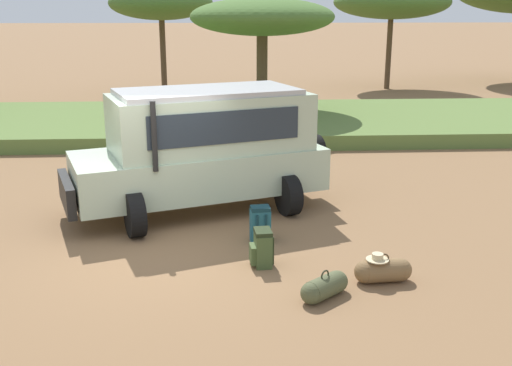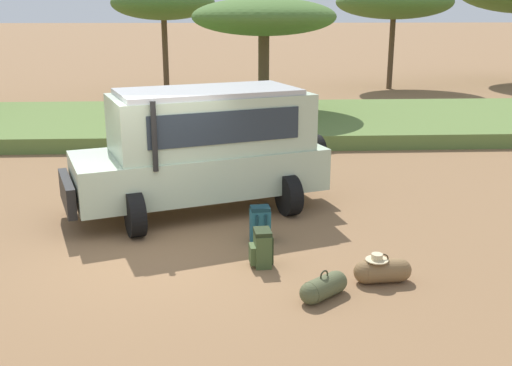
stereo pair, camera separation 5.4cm
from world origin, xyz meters
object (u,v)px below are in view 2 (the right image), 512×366
at_px(acacia_tree_right_mid, 264,18).
at_px(acacia_tree_far_right, 394,2).
at_px(safari_vehicle, 204,147).
at_px(duffel_bag_low_black_case, 382,271).
at_px(duffel_bag_soft_canvas, 324,287).
at_px(acacia_tree_centre_back, 163,3).
at_px(backpack_beside_front_wheel, 260,225).
at_px(backpack_cluster_center, 262,248).

height_order(acacia_tree_right_mid, acacia_tree_far_right, acacia_tree_far_right).
bearing_deg(acacia_tree_right_mid, safari_vehicle, -100.50).
height_order(duffel_bag_low_black_case, acacia_tree_right_mid, acacia_tree_right_mid).
height_order(duffel_bag_soft_canvas, acacia_tree_right_mid, acacia_tree_right_mid).
relative_size(safari_vehicle, acacia_tree_centre_back, 1.10).
distance_m(backpack_beside_front_wheel, backpack_cluster_center, 1.00).
distance_m(safari_vehicle, duffel_bag_soft_canvas, 4.54).
bearing_deg(backpack_cluster_center, duffel_bag_low_black_case, -21.47).
bearing_deg(duffel_bag_soft_canvas, acacia_tree_centre_back, 101.01).
xyz_separation_m(backpack_beside_front_wheel, backpack_cluster_center, (-0.03, -1.00, -0.03)).
bearing_deg(duffel_bag_soft_canvas, backpack_beside_front_wheel, 109.77).
height_order(backpack_cluster_center, duffel_bag_soft_canvas, backpack_cluster_center).
bearing_deg(backpack_beside_front_wheel, acacia_tree_right_mid, 86.03).
relative_size(duffel_bag_soft_canvas, acacia_tree_centre_back, 0.15).
bearing_deg(safari_vehicle, acacia_tree_far_right, 64.66).
height_order(backpack_beside_front_wheel, acacia_tree_right_mid, acacia_tree_right_mid).
bearing_deg(safari_vehicle, acacia_tree_centre_back, 97.78).
distance_m(backpack_beside_front_wheel, acacia_tree_far_right, 22.12).
distance_m(backpack_cluster_center, acacia_tree_centre_back, 20.69).
bearing_deg(backpack_cluster_center, acacia_tree_right_mid, 86.20).
height_order(acacia_tree_centre_back, acacia_tree_far_right, acacia_tree_far_right).
bearing_deg(acacia_tree_right_mid, backpack_cluster_center, -93.80).
height_order(backpack_cluster_center, duffel_bag_low_black_case, backpack_cluster_center).
distance_m(duffel_bag_low_black_case, acacia_tree_centre_back, 21.73).
distance_m(safari_vehicle, acacia_tree_right_mid, 10.18).
height_order(backpack_cluster_center, acacia_tree_centre_back, acacia_tree_centre_back).
height_order(safari_vehicle, backpack_beside_front_wheel, safari_vehicle).
height_order(acacia_tree_centre_back, acacia_tree_right_mid, acacia_tree_centre_back).
bearing_deg(acacia_tree_centre_back, backpack_beside_front_wheel, -80.03).
bearing_deg(safari_vehicle, backpack_cluster_center, -71.31).
height_order(backpack_beside_front_wheel, acacia_tree_centre_back, acacia_tree_centre_back).
height_order(duffel_bag_low_black_case, acacia_tree_far_right, acacia_tree_far_right).
bearing_deg(acacia_tree_right_mid, backpack_beside_front_wheel, -93.97).
bearing_deg(duffel_bag_low_black_case, backpack_cluster_center, 158.53).
xyz_separation_m(duffel_bag_low_black_case, duffel_bag_soft_canvas, (-0.96, -0.46, -0.02)).
distance_m(backpack_beside_front_wheel, acacia_tree_centre_back, 19.72).
xyz_separation_m(safari_vehicle, acacia_tree_far_right, (8.75, 18.48, 2.92)).
bearing_deg(duffel_bag_low_black_case, duffel_bag_soft_canvas, -154.29).
bearing_deg(backpack_beside_front_wheel, backpack_cluster_center, -91.86).
height_order(backpack_cluster_center, acacia_tree_right_mid, acacia_tree_right_mid).
distance_m(acacia_tree_centre_back, acacia_tree_far_right, 11.18).
height_order(backpack_beside_front_wheel, duffel_bag_soft_canvas, backpack_beside_front_wheel).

